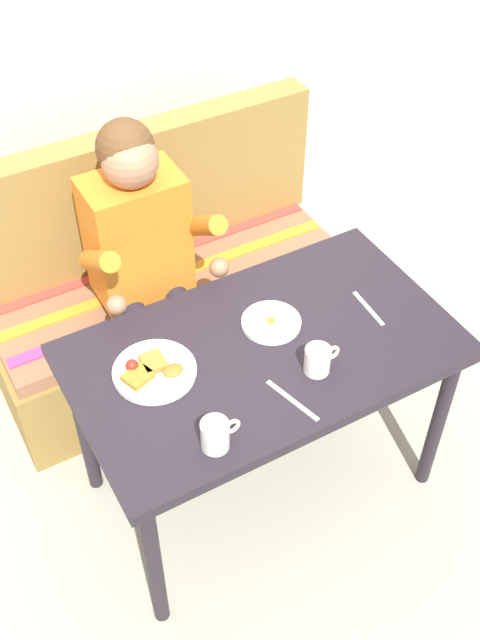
{
  "coord_description": "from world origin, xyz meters",
  "views": [
    {
      "loc": [
        -0.85,
        -1.37,
        2.46
      ],
      "look_at": [
        0.0,
        0.15,
        0.72
      ],
      "focal_mm": 42.97,
      "sensor_mm": 36.0,
      "label": 1
    }
  ],
  "objects_px": {
    "table": "(263,365)",
    "knife": "(292,400)",
    "plate_breakfast": "(153,371)",
    "plate_eggs": "(271,322)",
    "coffee_mug": "(216,434)",
    "fork": "(368,308)",
    "couch": "(166,295)",
    "person": "(146,252)",
    "coffee_mug_second": "(318,359)"
  },
  "relations": [
    {
      "from": "coffee_mug",
      "to": "coffee_mug_second",
      "type": "height_order",
      "value": "coffee_mug"
    },
    {
      "from": "coffee_mug_second",
      "to": "table",
      "type": "bearing_deg",
      "value": 121.14
    },
    {
      "from": "fork",
      "to": "couch",
      "type": "bearing_deg",
      "value": 119.21
    },
    {
      "from": "couch",
      "to": "plate_eggs",
      "type": "bearing_deg",
      "value": -83.99
    },
    {
      "from": "coffee_mug",
      "to": "fork",
      "type": "height_order",
      "value": "coffee_mug"
    },
    {
      "from": "plate_breakfast",
      "to": "table",
      "type": "bearing_deg",
      "value": -11.51
    },
    {
      "from": "coffee_mug",
      "to": "fork",
      "type": "relative_size",
      "value": 0.69
    },
    {
      "from": "knife",
      "to": "fork",
      "type": "bearing_deg",
      "value": 11.31
    },
    {
      "from": "coffee_mug_second",
      "to": "fork",
      "type": "height_order",
      "value": "coffee_mug_second"
    },
    {
      "from": "table",
      "to": "plate_eggs",
      "type": "distance_m",
      "value": 0.14
    },
    {
      "from": "table",
      "to": "couch",
      "type": "relative_size",
      "value": 0.83
    },
    {
      "from": "knife",
      "to": "coffee_mug",
      "type": "bearing_deg",
      "value": 171.64
    },
    {
      "from": "coffee_mug",
      "to": "knife",
      "type": "bearing_deg",
      "value": 6.38
    },
    {
      "from": "fork",
      "to": "coffee_mug",
      "type": "bearing_deg",
      "value": -158.01
    },
    {
      "from": "plate_eggs",
      "to": "plate_breakfast",
      "type": "bearing_deg",
      "value": -179.08
    },
    {
      "from": "person",
      "to": "coffee_mug",
      "type": "height_order",
      "value": "person"
    },
    {
      "from": "plate_breakfast",
      "to": "coffee_mug",
      "type": "height_order",
      "value": "coffee_mug"
    },
    {
      "from": "fork",
      "to": "table",
      "type": "bearing_deg",
      "value": -179.6
    },
    {
      "from": "couch",
      "to": "knife",
      "type": "relative_size",
      "value": 7.2
    },
    {
      "from": "table",
      "to": "plate_breakfast",
      "type": "bearing_deg",
      "value": 168.49
    },
    {
      "from": "table",
      "to": "person",
      "type": "xyz_separation_m",
      "value": [
        -0.13,
        0.59,
        0.09
      ]
    },
    {
      "from": "couch",
      "to": "person",
      "type": "distance_m",
      "value": 0.47
    },
    {
      "from": "table",
      "to": "fork",
      "type": "height_order",
      "value": "fork"
    },
    {
      "from": "plate_breakfast",
      "to": "plate_eggs",
      "type": "distance_m",
      "value": 0.41
    },
    {
      "from": "plate_eggs",
      "to": "fork",
      "type": "bearing_deg",
      "value": -16.84
    },
    {
      "from": "table",
      "to": "coffee_mug_second",
      "type": "height_order",
      "value": "coffee_mug_second"
    },
    {
      "from": "table",
      "to": "plate_breakfast",
      "type": "xyz_separation_m",
      "value": [
        -0.34,
        0.07,
        0.1
      ]
    },
    {
      "from": "table",
      "to": "person",
      "type": "bearing_deg",
      "value": 102.66
    },
    {
      "from": "table",
      "to": "plate_breakfast",
      "type": "relative_size",
      "value": 4.74
    },
    {
      "from": "plate_breakfast",
      "to": "knife",
      "type": "distance_m",
      "value": 0.42
    },
    {
      "from": "table",
      "to": "couch",
      "type": "xyz_separation_m",
      "value": [
        0.0,
        0.76,
        -0.32
      ]
    },
    {
      "from": "table",
      "to": "coffee_mug",
      "type": "bearing_deg",
      "value": -139.97
    },
    {
      "from": "couch",
      "to": "table",
      "type": "bearing_deg",
      "value": -90.0
    },
    {
      "from": "plate_eggs",
      "to": "knife",
      "type": "distance_m",
      "value": 0.32
    },
    {
      "from": "couch",
      "to": "plate_breakfast",
      "type": "relative_size",
      "value": 5.69
    },
    {
      "from": "coffee_mug",
      "to": "coffee_mug_second",
      "type": "distance_m",
      "value": 0.41
    },
    {
      "from": "plate_breakfast",
      "to": "knife",
      "type": "relative_size",
      "value": 1.26
    },
    {
      "from": "table",
      "to": "coffee_mug",
      "type": "height_order",
      "value": "coffee_mug"
    },
    {
      "from": "plate_breakfast",
      "to": "coffee_mug",
      "type": "bearing_deg",
      "value": -82.66
    },
    {
      "from": "plate_breakfast",
      "to": "plate_eggs",
      "type": "bearing_deg",
      "value": 0.92
    },
    {
      "from": "table",
      "to": "knife",
      "type": "xyz_separation_m",
      "value": [
        -0.04,
        -0.22,
        0.08
      ]
    },
    {
      "from": "plate_breakfast",
      "to": "coffee_mug_second",
      "type": "bearing_deg",
      "value": -27.38
    },
    {
      "from": "knife",
      "to": "couch",
      "type": "bearing_deg",
      "value": 73.19
    },
    {
      "from": "person",
      "to": "coffee_mug",
      "type": "distance_m",
      "value": 0.86
    },
    {
      "from": "coffee_mug",
      "to": "table",
      "type": "bearing_deg",
      "value": 40.03
    },
    {
      "from": "person",
      "to": "plate_eggs",
      "type": "relative_size",
      "value": 6.32
    },
    {
      "from": "couch",
      "to": "fork",
      "type": "relative_size",
      "value": 8.47
    },
    {
      "from": "table",
      "to": "fork",
      "type": "distance_m",
      "value": 0.39
    },
    {
      "from": "plate_eggs",
      "to": "fork",
      "type": "relative_size",
      "value": 1.13
    },
    {
      "from": "couch",
      "to": "fork",
      "type": "distance_m",
      "value": 0.96
    }
  ]
}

